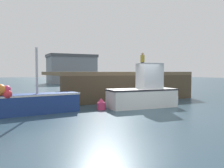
# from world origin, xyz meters

# --- Properties ---
(ground) EXTENTS (120.00, 160.00, 0.10)m
(ground) POSITION_xyz_m (0.00, 0.00, -0.05)
(ground) COLOR #2D4756
(pier) EXTENTS (10.36, 6.29, 2.06)m
(pier) POSITION_xyz_m (1.51, 6.09, 1.68)
(pier) COLOR brown
(pier) RESTS_ON ground
(fishing_boat_near_left) EXTENTS (4.29, 1.52, 3.27)m
(fishing_boat_near_left) POSITION_xyz_m (-5.47, 1.87, 0.60)
(fishing_boat_near_left) COLOR navy
(fishing_boat_near_left) RESTS_ON ground
(fishing_boat_near_right) EXTENTS (4.14, 1.84, 2.57)m
(fishing_boat_near_right) POSITION_xyz_m (0.59, 1.25, 0.86)
(fishing_boat_near_right) COLOR silver
(fishing_boat_near_right) RESTS_ON ground
(rowboat) EXTENTS (1.51, 0.77, 0.43)m
(rowboat) POSITION_xyz_m (3.42, 2.62, 0.20)
(rowboat) COLOR silver
(rowboat) RESTS_ON ground
(dockworker) EXTENTS (0.34, 0.34, 1.61)m
(dockworker) POSITION_xyz_m (3.97, 6.41, 2.87)
(dockworker) COLOR #2D3342
(dockworker) RESTS_ON pier
(warehouse) EXTENTS (8.43, 4.72, 5.09)m
(warehouse) POSITION_xyz_m (5.31, 30.89, 2.56)
(warehouse) COLOR gray
(warehouse) RESTS_ON ground
(mooring_buoy_foreground) EXTENTS (0.48, 0.48, 0.64)m
(mooring_buoy_foreground) POSITION_xyz_m (-1.98, 1.52, 0.29)
(mooring_buoy_foreground) COLOR #DB3866
(mooring_buoy_foreground) RESTS_ON ground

